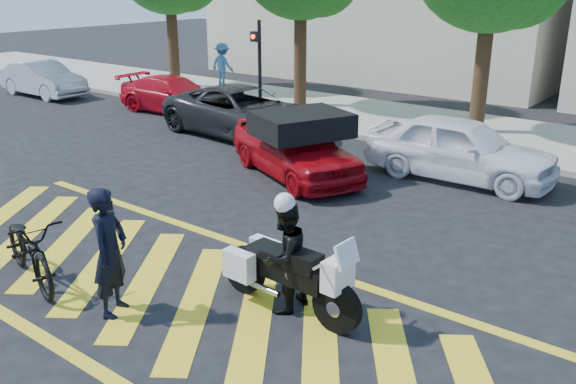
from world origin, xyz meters
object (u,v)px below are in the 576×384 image
Objects in this scene: police_motorcycle at (286,272)px; parked_left at (174,95)px; parked_mid_right at (461,148)px; parked_mid_left at (243,112)px; parked_far_left at (43,79)px; red_convertible at (295,146)px; bicycle at (29,248)px; officer_bike at (110,252)px; officer_moto at (285,257)px.

parked_left is (-11.27, 8.20, 0.04)m from police_motorcycle.
parked_mid_right reaches higher than police_motorcycle.
parked_far_left is at bearing 95.08° from parked_mid_left.
red_convertible reaches higher than parked_left.
parked_mid_right reaches higher than red_convertible.
bicycle is 6.77m from red_convertible.
police_motorcycle is 7.18m from parked_mid_right.
parked_left is at bearing -81.02° from parked_far_left.
parked_mid_right reaches higher than parked_left.
police_motorcycle is at bearing -129.93° from parked_mid_left.
officer_moto is at bearing -77.04° from officer_bike.
parked_far_left is (-17.64, 7.16, -0.14)m from officer_moto.
officer_moto reaches higher than police_motorcycle.
parked_mid_right reaches higher than parked_mid_left.
officer_bike is 0.45× the size of parked_far_left.
parked_far_left is at bearing 72.52° from bicycle.
officer_bike is 2.40m from officer_moto.
red_convertible is (0.00, 6.77, 0.15)m from bicycle.
police_motorcycle is at bearing -77.25° from officer_bike.
red_convertible reaches higher than bicycle.
officer_moto is (-0.02, -0.00, 0.23)m from police_motorcycle.
red_convertible is at bearing 122.23° from parked_mid_right.
officer_moto reaches higher than red_convertible.
red_convertible is at bearing -115.94° from parked_mid_left.
bicycle is at bearing -146.45° from parked_left.
police_motorcycle is at bearing -178.05° from parked_mid_right.
parked_left is at bearing 146.49° from police_motorcycle.
parked_mid_right is at bearing -36.05° from officer_bike.
police_motorcycle is (3.62, 1.74, 0.01)m from bicycle.
red_convertible is 3.83m from parked_mid_right.
police_motorcycle is 13.94m from parked_left.
parked_mid_right is at bearing 95.95° from police_motorcycle.
bicycle is at bearing -61.76° from officer_moto.
parked_mid_right is (6.73, -0.00, 0.02)m from parked_mid_left.
parked_far_left is 0.94× the size of parked_mid_right.
police_motorcycle is 0.23m from officer_moto.
parked_left is at bearing -123.56° from officer_moto.
parked_far_left is 0.79× the size of parked_mid_left.
parked_mid_right is at bearing -90.23° from parked_far_left.
officer_bike is 2.44m from police_motorcycle.
parked_left is 0.82× the size of parked_mid_left.
parked_mid_right is at bearing -174.18° from officer_moto.
parked_mid_left reaches higher than parked_left.
red_convertible is (-3.60, 5.03, -0.10)m from officer_moto.
parked_mid_left is (-5.29, 8.69, -0.21)m from officer_bike.
parked_mid_right reaches higher than bicycle.
officer_bike is 0.77× the size of police_motorcycle.
officer_bike reaches higher than parked_left.
parked_far_left is (-15.79, 8.69, -0.26)m from officer_bike.
officer_moto is at bearing -130.11° from parked_left.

